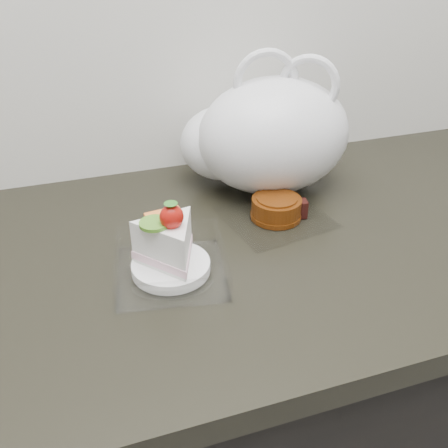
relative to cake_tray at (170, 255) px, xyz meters
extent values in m
cube|color=black|center=(0.07, 0.06, -0.50)|extent=(2.00, 0.60, 0.86)
cube|color=black|center=(0.07, 0.06, -0.05)|extent=(2.04, 0.64, 0.04)
cube|color=white|center=(0.00, 0.00, -0.03)|extent=(0.18, 0.18, 0.00)
cylinder|color=white|center=(0.00, 0.00, -0.02)|extent=(0.12, 0.12, 0.02)
ellipsoid|color=red|center=(0.00, -0.01, 0.07)|extent=(0.03, 0.03, 0.04)
cone|color=#2D7223|center=(0.00, -0.01, 0.09)|extent=(0.02, 0.02, 0.01)
cylinder|color=#579C2D|center=(-0.02, 0.00, 0.06)|extent=(0.04, 0.04, 0.01)
cube|color=orange|center=(0.00, 0.02, 0.06)|extent=(0.05, 0.03, 0.01)
cube|color=white|center=(0.21, 0.10, -0.03)|extent=(0.20, 0.19, 0.00)
cylinder|color=#632C0B|center=(0.21, 0.10, -0.01)|extent=(0.11, 0.11, 0.04)
cylinder|color=#632C0B|center=(0.21, 0.10, -0.03)|extent=(0.11, 0.11, 0.01)
cylinder|color=#632C0B|center=(0.21, 0.10, 0.01)|extent=(0.09, 0.09, 0.00)
cube|color=black|center=(0.25, 0.09, -0.02)|extent=(0.03, 0.03, 0.03)
ellipsoid|color=white|center=(0.25, 0.21, 0.07)|extent=(0.35, 0.31, 0.21)
ellipsoid|color=white|center=(0.17, 0.26, 0.05)|extent=(0.21, 0.20, 0.14)
torus|color=white|center=(0.23, 0.22, 0.17)|extent=(0.12, 0.04, 0.12)
torus|color=white|center=(0.30, 0.19, 0.17)|extent=(0.10, 0.07, 0.11)
camera|label=1|loc=(-0.11, -0.59, 0.42)|focal=40.00mm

